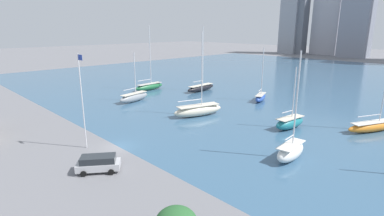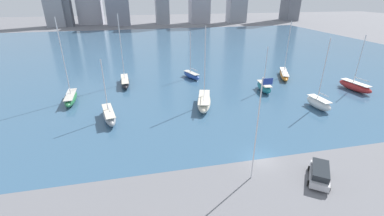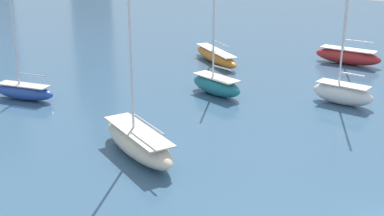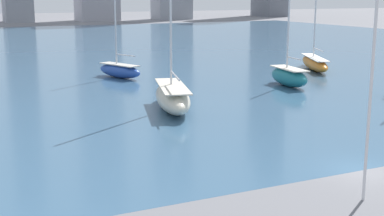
# 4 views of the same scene
# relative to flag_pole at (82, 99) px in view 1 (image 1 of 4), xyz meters

# --- Properties ---
(ground_plane) EXTENTS (500.00, 500.00, 0.00)m
(ground_plane) POSITION_rel_flag_pole_xyz_m (2.85, 3.28, -6.90)
(ground_plane) COLOR slate
(harbor_water) EXTENTS (180.00, 140.00, 0.00)m
(harbor_water) POSITION_rel_flag_pole_xyz_m (2.85, 73.28, -6.89)
(harbor_water) COLOR #385B7A
(harbor_water) RESTS_ON ground_plane
(flag_pole) EXTENTS (1.24, 0.14, 12.80)m
(flag_pole) POSITION_rel_flag_pole_xyz_m (0.00, 0.00, 0.00)
(flag_pole) COLOR silver
(flag_pole) RESTS_ON ground_plane
(sailboat_cream) EXTENTS (5.23, 10.17, 15.33)m
(sailboat_cream) POSITION_rel_flag_pole_xyz_m (-0.27, 21.95, -5.78)
(sailboat_cream) COLOR beige
(sailboat_cream) RESTS_ON harbor_water
(sailboat_green) EXTENTS (2.60, 8.97, 16.59)m
(sailboat_green) POSITION_rel_flag_pole_xyz_m (-26.43, 29.95, -5.88)
(sailboat_green) COLOR #236B3D
(sailboat_green) RESTS_ON harbor_water
(sailboat_white) EXTENTS (2.63, 6.24, 13.37)m
(sailboat_white) POSITION_rel_flag_pole_xyz_m (21.28, 16.49, -5.76)
(sailboat_white) COLOR white
(sailboat_white) RESTS_ON harbor_water
(sailboat_gray) EXTENTS (3.54, 8.45, 10.84)m
(sailboat_gray) POSITION_rel_flag_pole_xyz_m (-18.11, 19.66, -5.86)
(sailboat_gray) COLOR gray
(sailboat_gray) RESTS_ON harbor_water
(sailboat_teal) EXTENTS (2.95, 6.74, 10.01)m
(sailboat_teal) POSITION_rel_flag_pole_xyz_m (15.30, 27.41, -5.86)
(sailboat_teal) COLOR #1E757F
(sailboat_teal) RESTS_ON harbor_water
(sailboat_blue) EXTENTS (4.16, 6.90, 11.83)m
(sailboat_blue) POSITION_rel_flag_pole_xyz_m (1.17, 40.44, -5.98)
(sailboat_blue) COLOR #284CA8
(sailboat_blue) RESTS_ON harbor_water
(sailboat_orange) EXTENTS (6.24, 10.63, 14.31)m
(sailboat_orange) POSITION_rel_flag_pole_xyz_m (25.34, 35.96, -5.97)
(sailboat_orange) COLOR orange
(sailboat_orange) RESTS_ON harbor_water
(sailboat_black) EXTENTS (2.57, 9.97, 16.38)m
(sailboat_black) POSITION_rel_flag_pole_xyz_m (-15.79, 38.62, -5.93)
(sailboat_black) COLOR black
(sailboat_black) RESTS_ON harbor_water
(parked_suv_silver) EXTENTS (4.51, 5.10, 1.88)m
(parked_suv_silver) POSITION_rel_flag_pole_xyz_m (7.66, -2.17, -5.88)
(parked_suv_silver) COLOR #B7B7BC
(parked_suv_silver) RESTS_ON ground_plane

